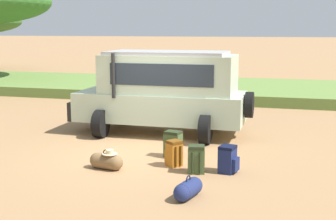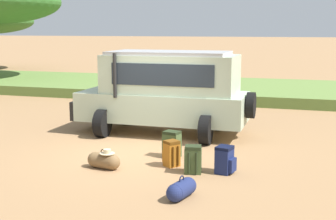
{
  "view_description": "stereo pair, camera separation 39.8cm",
  "coord_description": "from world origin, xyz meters",
  "px_view_note": "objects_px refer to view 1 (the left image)",
  "views": [
    {
      "loc": [
        3.68,
        -10.75,
        3.1
      ],
      "look_at": [
        0.5,
        0.77,
        1.0
      ],
      "focal_mm": 50.0,
      "sensor_mm": 36.0,
      "label": 1
    },
    {
      "loc": [
        4.06,
        -10.64,
        3.1
      ],
      "look_at": [
        0.5,
        0.77,
        1.0
      ],
      "focal_mm": 50.0,
      "sensor_mm": 36.0,
      "label": 2
    }
  ],
  "objects_px": {
    "backpack_cluster_center": "(228,159)",
    "duffel_bag_low_black_case": "(106,161)",
    "backpack_near_rear_wheel": "(174,154)",
    "backpack_outermost": "(173,144)",
    "duffel_bag_soft_canvas": "(188,189)",
    "backpack_beside_front_wheel": "(196,159)",
    "safari_vehicle": "(164,90)"
  },
  "relations": [
    {
      "from": "duffel_bag_low_black_case",
      "to": "duffel_bag_soft_canvas",
      "type": "bearing_deg",
      "value": -30.44
    },
    {
      "from": "backpack_cluster_center",
      "to": "backpack_outermost",
      "type": "xyz_separation_m",
      "value": [
        -1.48,
        0.9,
        0.02
      ]
    },
    {
      "from": "backpack_beside_front_wheel",
      "to": "backpack_near_rear_wheel",
      "type": "xyz_separation_m",
      "value": [
        -0.6,
        0.34,
        -0.01
      ]
    },
    {
      "from": "backpack_cluster_center",
      "to": "backpack_outermost",
      "type": "distance_m",
      "value": 1.73
    },
    {
      "from": "safari_vehicle",
      "to": "backpack_beside_front_wheel",
      "type": "xyz_separation_m",
      "value": [
        1.72,
        -3.51,
        -1.0
      ]
    },
    {
      "from": "backpack_near_rear_wheel",
      "to": "duffel_bag_soft_canvas",
      "type": "bearing_deg",
      "value": -67.76
    },
    {
      "from": "backpack_beside_front_wheel",
      "to": "duffel_bag_low_black_case",
      "type": "relative_size",
      "value": 0.75
    },
    {
      "from": "duffel_bag_low_black_case",
      "to": "duffel_bag_soft_canvas",
      "type": "distance_m",
      "value": 2.51
    },
    {
      "from": "backpack_cluster_center",
      "to": "duffel_bag_soft_canvas",
      "type": "distance_m",
      "value": 1.8
    },
    {
      "from": "backpack_cluster_center",
      "to": "backpack_near_rear_wheel",
      "type": "bearing_deg",
      "value": 173.13
    },
    {
      "from": "backpack_outermost",
      "to": "duffel_bag_soft_canvas",
      "type": "height_order",
      "value": "backpack_outermost"
    },
    {
      "from": "safari_vehicle",
      "to": "backpack_beside_front_wheel",
      "type": "bearing_deg",
      "value": -63.92
    },
    {
      "from": "backpack_beside_front_wheel",
      "to": "backpack_outermost",
      "type": "height_order",
      "value": "backpack_outermost"
    },
    {
      "from": "backpack_outermost",
      "to": "duffel_bag_soft_canvas",
      "type": "xyz_separation_m",
      "value": [
        0.99,
        -2.63,
        -0.14
      ]
    },
    {
      "from": "safari_vehicle",
      "to": "duffel_bag_soft_canvas",
      "type": "distance_m",
      "value": 5.51
    },
    {
      "from": "safari_vehicle",
      "to": "backpack_outermost",
      "type": "xyz_separation_m",
      "value": [
        0.9,
        -2.42,
        -0.98
      ]
    },
    {
      "from": "safari_vehicle",
      "to": "backpack_cluster_center",
      "type": "relative_size",
      "value": 9.02
    },
    {
      "from": "backpack_outermost",
      "to": "duffel_bag_low_black_case",
      "type": "height_order",
      "value": "backpack_outermost"
    },
    {
      "from": "safari_vehicle",
      "to": "backpack_outermost",
      "type": "distance_m",
      "value": 2.76
    },
    {
      "from": "safari_vehicle",
      "to": "backpack_cluster_center",
      "type": "xyz_separation_m",
      "value": [
        2.38,
        -3.31,
        -1.0
      ]
    },
    {
      "from": "backpack_beside_front_wheel",
      "to": "backpack_cluster_center",
      "type": "height_order",
      "value": "backpack_beside_front_wheel"
    },
    {
      "from": "backpack_near_rear_wheel",
      "to": "backpack_outermost",
      "type": "bearing_deg",
      "value": 106.53
    },
    {
      "from": "duffel_bag_soft_canvas",
      "to": "duffel_bag_low_black_case",
      "type": "bearing_deg",
      "value": 149.56
    },
    {
      "from": "backpack_cluster_center",
      "to": "duffel_bag_low_black_case",
      "type": "bearing_deg",
      "value": -170.06
    },
    {
      "from": "backpack_beside_front_wheel",
      "to": "duffel_bag_low_black_case",
      "type": "bearing_deg",
      "value": -172.18
    },
    {
      "from": "duffel_bag_low_black_case",
      "to": "duffel_bag_soft_canvas",
      "type": "height_order",
      "value": "duffel_bag_low_black_case"
    },
    {
      "from": "safari_vehicle",
      "to": "duffel_bag_soft_canvas",
      "type": "height_order",
      "value": "safari_vehicle"
    },
    {
      "from": "safari_vehicle",
      "to": "duffel_bag_low_black_case",
      "type": "relative_size",
      "value": 6.6
    },
    {
      "from": "backpack_near_rear_wheel",
      "to": "backpack_cluster_center",
      "type": "bearing_deg",
      "value": -6.87
    },
    {
      "from": "backpack_cluster_center",
      "to": "duffel_bag_low_black_case",
      "type": "relative_size",
      "value": 0.73
    },
    {
      "from": "duffel_bag_soft_canvas",
      "to": "backpack_near_rear_wheel",
      "type": "bearing_deg",
      "value": 112.24
    },
    {
      "from": "backpack_beside_front_wheel",
      "to": "backpack_outermost",
      "type": "distance_m",
      "value": 1.36
    }
  ]
}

